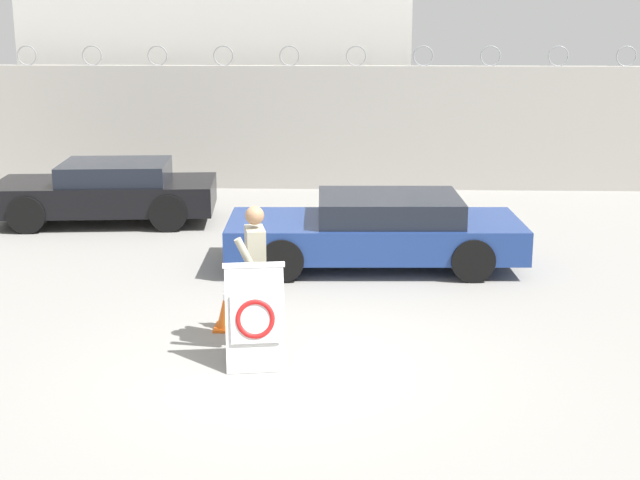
# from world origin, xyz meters

# --- Properties ---
(ground_plane) EXTENTS (90.00, 90.00, 0.00)m
(ground_plane) POSITION_xyz_m (0.00, 0.00, 0.00)
(ground_plane) COLOR gray
(perimeter_wall) EXTENTS (36.00, 0.30, 3.32)m
(perimeter_wall) POSITION_xyz_m (-0.00, 11.15, 1.44)
(perimeter_wall) COLOR #ADA8A0
(perimeter_wall) RESTS_ON ground_plane
(building_block) EXTENTS (9.80, 6.08, 4.80)m
(building_block) POSITION_xyz_m (-2.78, 15.63, 2.40)
(building_block) COLOR silver
(building_block) RESTS_ON ground_plane
(barricade_sign) EXTENTS (0.78, 0.86, 1.20)m
(barricade_sign) POSITION_xyz_m (-0.39, 0.06, 0.60)
(barricade_sign) COLOR white
(barricade_sign) RESTS_ON ground_plane
(security_guard) EXTENTS (0.37, 0.67, 1.76)m
(security_guard) POSITION_xyz_m (-0.44, 0.60, 0.98)
(security_guard) COLOR #232838
(security_guard) RESTS_ON ground_plane
(traffic_cone_near) EXTENTS (0.41, 0.41, 0.76)m
(traffic_cone_near) POSITION_xyz_m (-0.85, 1.23, 0.37)
(traffic_cone_near) COLOR orange
(traffic_cone_near) RESTS_ON ground_plane
(parked_car_front_coupe) EXTENTS (4.40, 2.30, 1.19)m
(parked_car_front_coupe) POSITION_xyz_m (-4.10, 7.35, 0.62)
(parked_car_front_coupe) COLOR black
(parked_car_front_coupe) RESTS_ON ground_plane
(parked_car_rear_sedan) EXTENTS (4.76, 2.15, 1.16)m
(parked_car_rear_sedan) POSITION_xyz_m (1.12, 4.33, 0.60)
(parked_car_rear_sedan) COLOR black
(parked_car_rear_sedan) RESTS_ON ground_plane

